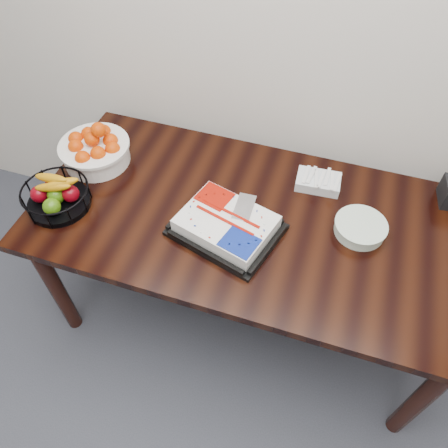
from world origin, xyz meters
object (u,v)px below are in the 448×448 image
(table, at_px, (249,230))
(tangerine_bowl, at_px, (94,146))
(cake_tray, at_px, (226,225))
(fruit_basket, at_px, (56,195))
(plate_stack, at_px, (360,228))

(table, distance_m, tangerine_bowl, 0.78)
(cake_tray, distance_m, fruit_basket, 0.71)
(table, distance_m, cake_tray, 0.18)
(tangerine_bowl, bearing_deg, fruit_basket, -93.56)
(plate_stack, bearing_deg, cake_tray, -162.26)
(fruit_basket, bearing_deg, tangerine_bowl, 86.44)
(cake_tray, distance_m, plate_stack, 0.53)
(fruit_basket, relative_size, plate_stack, 1.33)
(table, relative_size, plate_stack, 8.72)
(table, xyz_separation_m, fruit_basket, (-0.78, -0.19, 0.15))
(table, bearing_deg, plate_stack, 7.62)
(tangerine_bowl, distance_m, fruit_basket, 0.30)
(tangerine_bowl, height_order, plate_stack, tangerine_bowl)
(table, xyz_separation_m, plate_stack, (0.43, 0.06, 0.11))
(table, bearing_deg, cake_tray, -124.15)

